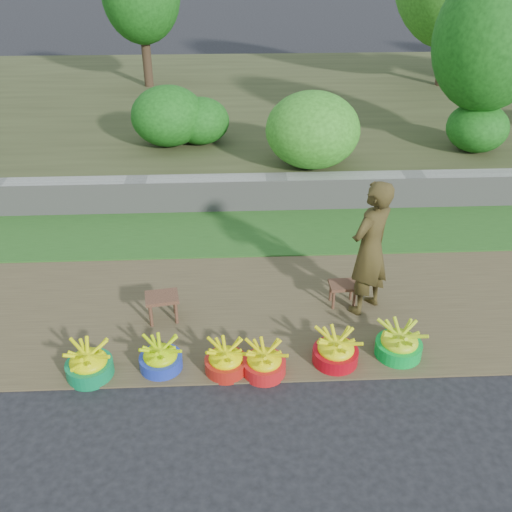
{
  "coord_description": "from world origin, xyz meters",
  "views": [
    {
      "loc": [
        -0.72,
        -4.34,
        4.1
      ],
      "look_at": [
        -0.46,
        1.3,
        0.75
      ],
      "focal_mm": 40.0,
      "sensor_mm": 36.0,
      "label": 1
    }
  ],
  "objects_px": {
    "basin_d": "(264,362)",
    "basin_e": "(336,351)",
    "basin_a": "(89,363)",
    "stool_right": "(343,288)",
    "basin_b": "(161,357)",
    "basin_c": "(226,360)",
    "vendor_woman": "(370,249)",
    "basin_f": "(399,343)",
    "stool_left": "(162,301)"
  },
  "relations": [
    {
      "from": "basin_d",
      "to": "basin_e",
      "type": "distance_m",
      "value": 0.78
    },
    {
      "from": "basin_a",
      "to": "stool_right",
      "type": "xyz_separation_m",
      "value": [
        2.83,
        1.12,
        0.09
      ]
    },
    {
      "from": "basin_b",
      "to": "basin_e",
      "type": "height_order",
      "value": "basin_e"
    },
    {
      "from": "basin_b",
      "to": "basin_d",
      "type": "height_order",
      "value": "same"
    },
    {
      "from": "stool_right",
      "to": "basin_b",
      "type": "bearing_deg",
      "value": -153.49
    },
    {
      "from": "basin_d",
      "to": "basin_e",
      "type": "bearing_deg",
      "value": 9.48
    },
    {
      "from": "basin_b",
      "to": "basin_e",
      "type": "xyz_separation_m",
      "value": [
        1.85,
        0.01,
        0.01
      ]
    },
    {
      "from": "basin_c",
      "to": "basin_a",
      "type": "bearing_deg",
      "value": -179.95
    },
    {
      "from": "vendor_woman",
      "to": "basin_f",
      "type": "bearing_deg",
      "value": 61.23
    },
    {
      "from": "basin_d",
      "to": "stool_left",
      "type": "xyz_separation_m",
      "value": [
        -1.13,
        0.96,
        0.14
      ]
    },
    {
      "from": "basin_e",
      "to": "basin_f",
      "type": "distance_m",
      "value": 0.7
    },
    {
      "from": "basin_d",
      "to": "basin_b",
      "type": "bearing_deg",
      "value": 173.64
    },
    {
      "from": "basin_e",
      "to": "basin_f",
      "type": "height_order",
      "value": "basin_f"
    },
    {
      "from": "stool_left",
      "to": "stool_right",
      "type": "relative_size",
      "value": 1.24
    },
    {
      "from": "basin_e",
      "to": "basin_d",
      "type": "bearing_deg",
      "value": -170.52
    },
    {
      "from": "basin_a",
      "to": "basin_d",
      "type": "distance_m",
      "value": 1.81
    },
    {
      "from": "stool_left",
      "to": "vendor_woman",
      "type": "height_order",
      "value": "vendor_woman"
    },
    {
      "from": "basin_d",
      "to": "basin_f",
      "type": "distance_m",
      "value": 1.48
    },
    {
      "from": "basin_a",
      "to": "basin_e",
      "type": "height_order",
      "value": "same"
    },
    {
      "from": "basin_c",
      "to": "basin_f",
      "type": "relative_size",
      "value": 0.89
    },
    {
      "from": "basin_a",
      "to": "stool_right",
      "type": "height_order",
      "value": "basin_a"
    },
    {
      "from": "basin_d",
      "to": "basin_f",
      "type": "height_order",
      "value": "basin_f"
    },
    {
      "from": "basin_d",
      "to": "basin_c",
      "type": "bearing_deg",
      "value": 172.94
    },
    {
      "from": "stool_right",
      "to": "basin_c",
      "type": "bearing_deg",
      "value": -141.77
    },
    {
      "from": "stool_right",
      "to": "basin_d",
      "type": "bearing_deg",
      "value": -131.2
    },
    {
      "from": "basin_b",
      "to": "basin_d",
      "type": "bearing_deg",
      "value": -6.36
    },
    {
      "from": "basin_d",
      "to": "basin_f",
      "type": "bearing_deg",
      "value": 8.05
    },
    {
      "from": "basin_c",
      "to": "stool_right",
      "type": "height_order",
      "value": "basin_c"
    },
    {
      "from": "basin_c",
      "to": "stool_left",
      "type": "bearing_deg",
      "value": 128.87
    },
    {
      "from": "basin_b",
      "to": "basin_c",
      "type": "xyz_separation_m",
      "value": [
        0.68,
        -0.07,
        -0.0
      ]
    },
    {
      "from": "vendor_woman",
      "to": "basin_d",
      "type": "bearing_deg",
      "value": -1.21
    },
    {
      "from": "basin_f",
      "to": "stool_left",
      "type": "distance_m",
      "value": 2.71
    },
    {
      "from": "stool_right",
      "to": "vendor_woman",
      "type": "bearing_deg",
      "value": -21.57
    },
    {
      "from": "basin_f",
      "to": "stool_left",
      "type": "bearing_deg",
      "value": 163.87
    },
    {
      "from": "basin_c",
      "to": "basin_f",
      "type": "bearing_deg",
      "value": 4.84
    },
    {
      "from": "stool_left",
      "to": "vendor_woman",
      "type": "relative_size",
      "value": 0.25
    },
    {
      "from": "basin_c",
      "to": "vendor_woman",
      "type": "bearing_deg",
      "value": 31.49
    },
    {
      "from": "basin_d",
      "to": "basin_f",
      "type": "relative_size",
      "value": 0.9
    },
    {
      "from": "stool_left",
      "to": "stool_right",
      "type": "height_order",
      "value": "stool_left"
    },
    {
      "from": "basin_a",
      "to": "basin_e",
      "type": "distance_m",
      "value": 2.57
    },
    {
      "from": "vendor_woman",
      "to": "stool_left",
      "type": "bearing_deg",
      "value": -38.63
    },
    {
      "from": "basin_b",
      "to": "basin_d",
      "type": "distance_m",
      "value": 1.09
    },
    {
      "from": "stool_left",
      "to": "basin_d",
      "type": "bearing_deg",
      "value": -40.26
    },
    {
      "from": "basin_c",
      "to": "vendor_woman",
      "type": "height_order",
      "value": "vendor_woman"
    },
    {
      "from": "basin_d",
      "to": "vendor_woman",
      "type": "bearing_deg",
      "value": 40.15
    },
    {
      "from": "vendor_woman",
      "to": "basin_e",
      "type": "bearing_deg",
      "value": 20.46
    },
    {
      "from": "basin_a",
      "to": "basin_d",
      "type": "bearing_deg",
      "value": -1.53
    },
    {
      "from": "stool_left",
      "to": "basin_b",
      "type": "bearing_deg",
      "value": -86.53
    },
    {
      "from": "basin_c",
      "to": "basin_b",
      "type": "bearing_deg",
      "value": 174.05
    },
    {
      "from": "basin_b",
      "to": "stool_right",
      "type": "bearing_deg",
      "value": 26.51
    }
  ]
}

